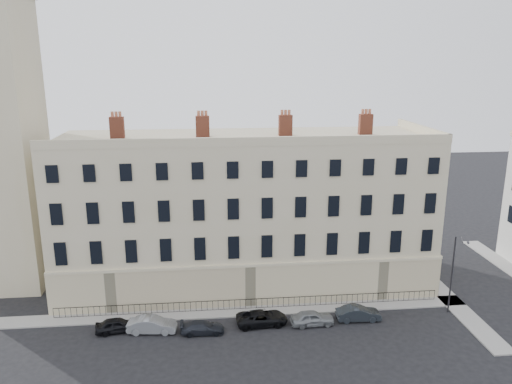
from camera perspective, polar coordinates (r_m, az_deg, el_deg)
ground at (r=43.28m, az=8.38°, el=-16.10°), size 160.00×160.00×0.00m
terrace at (r=50.18m, az=-1.24°, el=-2.12°), size 36.22×12.22×17.00m
pavement_terrace at (r=46.47m, az=-5.58°, el=-13.60°), size 48.00×2.00×0.12m
pavement_east_return at (r=54.14m, az=19.95°, el=-10.17°), size 2.00×24.00×0.12m
railings at (r=46.74m, az=-0.57°, el=-12.66°), size 35.00×0.04×0.96m
car_a at (r=44.85m, az=-15.57°, el=-14.44°), size 3.76×1.97×1.22m
car_b at (r=44.09m, az=-11.80°, el=-14.63°), size 4.20×1.80×1.35m
car_c at (r=43.37m, az=-6.15°, el=-15.13°), size 3.68×1.54×1.06m
car_d at (r=44.33m, az=0.69°, el=-14.20°), size 4.58×2.36×1.23m
car_e at (r=44.55m, az=6.44°, el=-14.11°), size 3.84×1.71×1.28m
car_f at (r=45.86m, az=11.61°, el=-13.44°), size 3.93×1.44×1.28m
streetlamp at (r=47.97m, az=21.60°, el=-8.42°), size 0.74×1.49×7.29m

